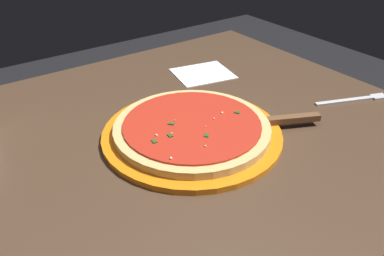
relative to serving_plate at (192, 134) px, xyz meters
name	(u,v)px	position (x,y,z in m)	size (l,w,h in m)	color
restaurant_table	(198,171)	(0.04, -0.05, -0.14)	(0.89, 0.95, 0.74)	black
serving_plate	(192,134)	(0.00, 0.00, 0.00)	(0.37, 0.37, 0.01)	orange
pizza	(192,127)	(0.00, 0.00, 0.02)	(0.32, 0.32, 0.02)	#DBB26B
pizza_server	(272,122)	(-0.07, -0.15, 0.01)	(0.13, 0.22, 0.01)	silver
napkin_folded_right	(203,74)	(0.24, -0.21, -0.01)	(0.13, 0.15, 0.00)	white
fork	(356,99)	(-0.10, -0.41, 0.00)	(0.09, 0.18, 0.00)	silver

